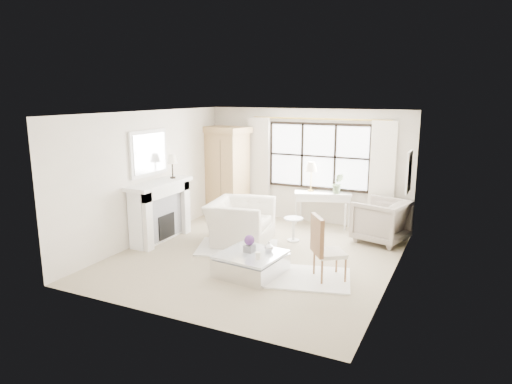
% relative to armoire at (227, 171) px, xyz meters
% --- Properties ---
extents(floor, '(5.50, 5.50, 0.00)m').
position_rel_armoire_xyz_m(floor, '(1.95, -2.36, -1.14)').
color(floor, tan).
rests_on(floor, ground).
extents(ceiling, '(5.50, 5.50, 0.00)m').
position_rel_armoire_xyz_m(ceiling, '(1.95, -2.36, 1.56)').
color(ceiling, white).
rests_on(ceiling, ground).
extents(wall_back, '(5.00, 0.00, 5.00)m').
position_rel_armoire_xyz_m(wall_back, '(1.95, 0.39, 0.21)').
color(wall_back, beige).
rests_on(wall_back, ground).
extents(wall_front, '(5.00, 0.00, 5.00)m').
position_rel_armoire_xyz_m(wall_front, '(1.95, -5.11, 0.21)').
color(wall_front, beige).
rests_on(wall_front, ground).
extents(wall_left, '(0.00, 5.50, 5.50)m').
position_rel_armoire_xyz_m(wall_left, '(-0.55, -2.36, 0.21)').
color(wall_left, white).
rests_on(wall_left, ground).
extents(wall_right, '(0.00, 5.50, 5.50)m').
position_rel_armoire_xyz_m(wall_right, '(4.45, -2.36, 0.21)').
color(wall_right, beige).
rests_on(wall_right, ground).
extents(window_pane, '(2.40, 0.02, 1.50)m').
position_rel_armoire_xyz_m(window_pane, '(2.25, 0.37, 0.46)').
color(window_pane, white).
rests_on(window_pane, wall_back).
extents(window_frame, '(2.50, 0.04, 1.50)m').
position_rel_armoire_xyz_m(window_frame, '(2.25, 0.36, 0.46)').
color(window_frame, black).
rests_on(window_frame, wall_back).
extents(curtain_rod, '(3.30, 0.04, 0.04)m').
position_rel_armoire_xyz_m(curtain_rod, '(2.25, 0.31, 1.33)').
color(curtain_rod, '#B0903D').
rests_on(curtain_rod, wall_back).
extents(curtain_left, '(0.55, 0.10, 2.47)m').
position_rel_armoire_xyz_m(curtain_left, '(0.75, 0.29, 0.10)').
color(curtain_left, beige).
rests_on(curtain_left, ground).
extents(curtain_right, '(0.55, 0.10, 2.47)m').
position_rel_armoire_xyz_m(curtain_right, '(3.75, 0.29, 0.10)').
color(curtain_right, white).
rests_on(curtain_right, ground).
extents(fireplace, '(0.58, 1.66, 1.26)m').
position_rel_armoire_xyz_m(fireplace, '(-0.32, -2.36, -0.49)').
color(fireplace, white).
rests_on(fireplace, ground).
extents(mirror_frame, '(0.05, 1.15, 0.95)m').
position_rel_armoire_xyz_m(mirror_frame, '(-0.52, -2.36, 0.70)').
color(mirror_frame, white).
rests_on(mirror_frame, wall_left).
extents(mirror_glass, '(0.02, 1.00, 0.80)m').
position_rel_armoire_xyz_m(mirror_glass, '(-0.49, -2.36, 0.70)').
color(mirror_glass, silver).
rests_on(mirror_glass, wall_left).
extents(art_frame, '(0.04, 0.62, 0.82)m').
position_rel_armoire_xyz_m(art_frame, '(4.42, -0.66, 0.41)').
color(art_frame, silver).
rests_on(art_frame, wall_right).
extents(art_canvas, '(0.01, 0.52, 0.72)m').
position_rel_armoire_xyz_m(art_canvas, '(4.40, -0.66, 0.41)').
color(art_canvas, beige).
rests_on(art_canvas, wall_right).
extents(mantel_lamp, '(0.22, 0.22, 0.51)m').
position_rel_armoire_xyz_m(mantel_lamp, '(-0.26, -1.92, 0.51)').
color(mantel_lamp, black).
rests_on(mantel_lamp, fireplace).
extents(armoire, '(1.27, 0.97, 2.24)m').
position_rel_armoire_xyz_m(armoire, '(0.00, 0.00, 0.00)').
color(armoire, tan).
rests_on(armoire, floor).
extents(console_table, '(1.38, 0.87, 0.80)m').
position_rel_armoire_xyz_m(console_table, '(2.46, 0.15, -0.74)').
color(console_table, silver).
rests_on(console_table, floor).
extents(console_lamp, '(0.28, 0.28, 0.69)m').
position_rel_armoire_xyz_m(console_lamp, '(2.16, 0.15, 0.22)').
color(console_lamp, '#A7843A').
rests_on(console_lamp, console_table).
extents(orchid_plant, '(0.30, 0.27, 0.47)m').
position_rel_armoire_xyz_m(orchid_plant, '(2.80, 0.16, -0.11)').
color(orchid_plant, '#5B724C').
rests_on(orchid_plant, console_table).
extents(side_table, '(0.40, 0.40, 0.51)m').
position_rel_armoire_xyz_m(side_table, '(2.26, -1.23, -0.81)').
color(side_table, silver).
rests_on(side_table, floor).
extents(rug_left, '(1.85, 1.58, 0.03)m').
position_rel_armoire_xyz_m(rug_left, '(1.41, -2.13, -1.13)').
color(rug_left, silver).
rests_on(rug_left, floor).
extents(rug_right, '(1.68, 1.42, 0.03)m').
position_rel_armoire_xyz_m(rug_right, '(3.17, -2.99, -1.13)').
color(rug_right, white).
rests_on(rug_right, floor).
extents(club_armchair, '(1.37, 1.51, 0.88)m').
position_rel_armoire_xyz_m(club_armchair, '(1.29, -1.76, -0.70)').
color(club_armchair, silver).
rests_on(club_armchair, floor).
extents(wingback_chair, '(1.21, 1.19, 0.90)m').
position_rel_armoire_xyz_m(wingback_chair, '(3.91, -0.47, -0.69)').
color(wingback_chair, gray).
rests_on(wingback_chair, floor).
extents(french_chair, '(0.67, 0.67, 1.08)m').
position_rel_armoire_xyz_m(french_chair, '(3.50, -2.87, -0.83)').
color(french_chair, olive).
rests_on(french_chair, floor).
extents(coffee_table, '(1.10, 1.10, 0.38)m').
position_rel_armoire_xyz_m(coffee_table, '(2.25, -3.22, -0.96)').
color(coffee_table, silver).
rests_on(coffee_table, floor).
extents(planter_box, '(0.17, 0.17, 0.12)m').
position_rel_armoire_xyz_m(planter_box, '(2.20, -3.17, -0.70)').
color(planter_box, slate).
rests_on(planter_box, coffee_table).
extents(planter_flowers, '(0.18, 0.18, 0.18)m').
position_rel_armoire_xyz_m(planter_flowers, '(2.20, -3.17, -0.55)').
color(planter_flowers, '#582D70').
rests_on(planter_flowers, planter_box).
extents(pillar_candle, '(0.09, 0.09, 0.12)m').
position_rel_armoire_xyz_m(pillar_candle, '(2.48, -3.43, -0.70)').
color(pillar_candle, white).
rests_on(pillar_candle, coffee_table).
extents(coffee_vase, '(0.18, 0.18, 0.17)m').
position_rel_armoire_xyz_m(coffee_vase, '(2.49, -3.00, -0.68)').
color(coffee_vase, silver).
rests_on(coffee_vase, coffee_table).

